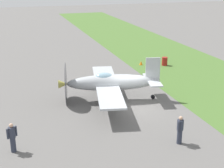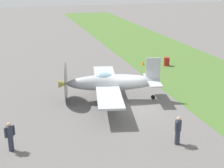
% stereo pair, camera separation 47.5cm
% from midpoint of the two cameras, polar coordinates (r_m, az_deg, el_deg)
% --- Properties ---
extents(ground_plane, '(160.00, 160.00, 0.00)m').
position_cam_midpoint_polar(ground_plane, '(24.20, 3.09, -4.09)').
color(ground_plane, '#605E5B').
extents(airplane_lead, '(9.93, 7.93, 3.51)m').
position_cam_midpoint_polar(airplane_lead, '(24.91, -0.91, 0.24)').
color(airplane_lead, '#B2B7BC').
rests_on(airplane_lead, ground).
extents(ground_crew_chief, '(0.38, 0.57, 1.73)m').
position_cam_midpoint_polar(ground_crew_chief, '(18.95, -17.81, -8.85)').
color(ground_crew_chief, '#2D3342').
rests_on(ground_crew_chief, ground).
extents(ground_crew_mechanic, '(0.44, 0.51, 1.73)m').
position_cam_midpoint_polar(ground_crew_mechanic, '(19.24, 11.16, -7.81)').
color(ground_crew_mechanic, '#2D3342').
rests_on(ground_crew_mechanic, ground).
extents(fuel_drum, '(0.60, 0.60, 0.90)m').
position_cam_midpoint_polar(fuel_drum, '(35.37, 8.85, 3.96)').
color(fuel_drum, maroon).
rests_on(fuel_drum, ground).
extents(runway_marker_cone, '(0.36, 0.36, 0.44)m').
position_cam_midpoint_polar(runway_marker_cone, '(35.32, 4.73, 3.71)').
color(runway_marker_cone, orange).
rests_on(runway_marker_cone, ground).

